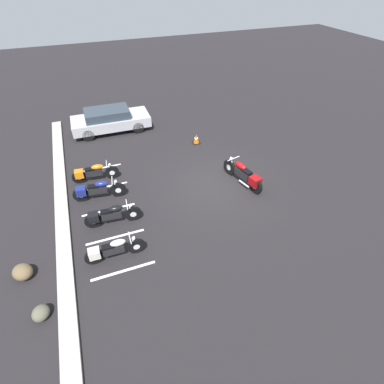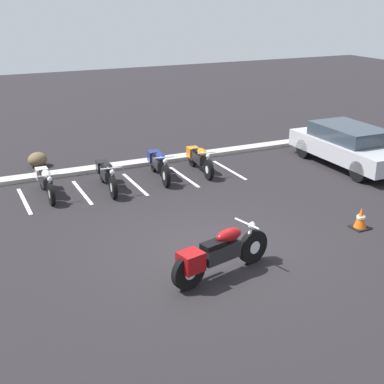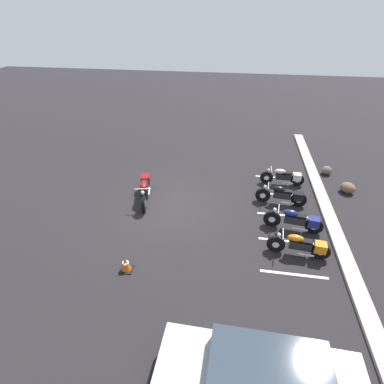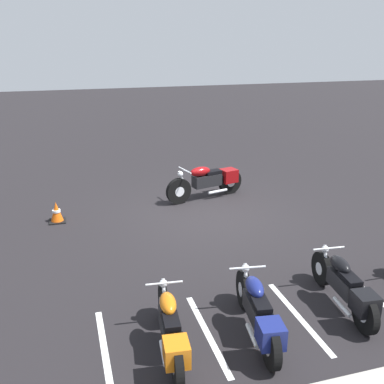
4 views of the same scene
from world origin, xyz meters
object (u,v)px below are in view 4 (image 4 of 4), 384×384
motorcycle_maroon_featured (209,181)px  parked_bike_1 (346,286)px  parked_bike_3 (170,329)px  parked_bike_2 (258,312)px  traffic_cone (57,213)px

motorcycle_maroon_featured → parked_bike_1: size_ratio=1.13×
parked_bike_3 → motorcycle_maroon_featured: bearing=-17.3°
parked_bike_2 → motorcycle_maroon_featured: bearing=-3.5°
parked_bike_1 → parked_bike_2: (1.71, 0.29, 0.01)m
parked_bike_1 → parked_bike_3: (3.08, 0.29, -0.01)m
parked_bike_2 → traffic_cone: parked_bike_2 is taller
motorcycle_maroon_featured → parked_bike_3: (2.63, 6.18, -0.08)m
parked_bike_1 → parked_bike_2: parked_bike_2 is taller
parked_bike_1 → motorcycle_maroon_featured: bearing=9.6°
motorcycle_maroon_featured → parked_bike_2: (1.26, 6.18, -0.06)m
traffic_cone → parked_bike_2: bearing=117.6°
parked_bike_1 → traffic_cone: (4.63, -5.29, -0.20)m
parked_bike_2 → parked_bike_1: bearing=-72.5°
motorcycle_maroon_featured → traffic_cone: bearing=-5.2°
traffic_cone → parked_bike_1: bearing=131.2°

